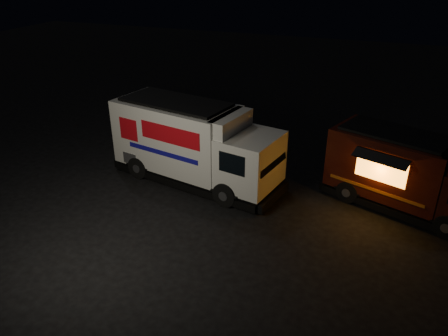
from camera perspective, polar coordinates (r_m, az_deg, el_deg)
ground at (r=16.60m, az=-5.65°, el=-6.49°), size 80.00×80.00×0.00m
white_truck at (r=18.41m, az=-3.63°, el=3.15°), size 7.97×4.01×3.45m
red_truck at (r=17.85m, az=23.26°, el=-0.73°), size 6.79×4.38×2.97m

